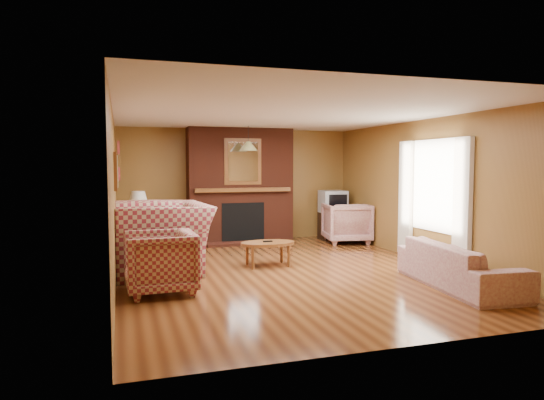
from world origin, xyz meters
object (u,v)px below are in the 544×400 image
object	(u,v)px
plaid_armchair	(160,262)
crt_tv	(333,202)
coffee_table	(268,245)
tv_stand	(333,226)
plaid_loveseat	(160,237)
floral_armchair	(346,223)
floral_sofa	(459,265)
side_table	(139,237)
table_lamp	(138,206)
fireplace	(240,186)

from	to	relation	value
plaid_armchair	crt_tv	xyz separation A→B (m)	(4.00, 3.51, 0.42)
plaid_armchair	coffee_table	size ratio (longest dim) A/B	0.99
tv_stand	coffee_table	bearing A→B (deg)	-133.19
plaid_loveseat	floral_armchair	world-z (taller)	plaid_loveseat
floral_sofa	side_table	bearing A→B (deg)	50.44
floral_armchair	tv_stand	distance (m)	0.61
floral_sofa	tv_stand	distance (m)	4.39
table_lamp	tv_stand	world-z (taller)	table_lamp
floral_sofa	crt_tv	distance (m)	4.42
plaid_armchair	crt_tv	size ratio (longest dim) A/B	1.55
fireplace	crt_tv	world-z (taller)	fireplace
floral_sofa	side_table	size ratio (longest dim) A/B	3.81
plaid_loveseat	plaid_armchair	bearing A→B (deg)	-8.69
plaid_loveseat	crt_tv	size ratio (longest dim) A/B	2.86
fireplace	coffee_table	xyz separation A→B (m)	(-0.16, -2.52, -0.84)
plaid_loveseat	crt_tv	distance (m)	4.47
floral_sofa	side_table	distance (m)	5.68
plaid_loveseat	floral_sofa	world-z (taller)	plaid_loveseat
floral_sofa	table_lamp	size ratio (longest dim) A/B	3.32
plaid_loveseat	tv_stand	distance (m)	4.47
crt_tv	floral_sofa	bearing A→B (deg)	-91.96
side_table	plaid_armchair	bearing A→B (deg)	-87.29
fireplace	tv_stand	size ratio (longest dim) A/B	4.16
coffee_table	table_lamp	world-z (taller)	table_lamp
side_table	coffee_table	bearing A→B (deg)	-45.66
plaid_loveseat	coffee_table	bearing A→B (deg)	80.06
plaid_loveseat	floral_sofa	size ratio (longest dim) A/B	0.80
fireplace	table_lamp	distance (m)	2.19
floral_armchair	coffee_table	bearing A→B (deg)	48.62
plaid_loveseat	plaid_armchair	xyz separation A→B (m)	(-0.10, -1.34, -0.13)
floral_sofa	coffee_table	size ratio (longest dim) A/B	2.28
plaid_loveseat	floral_armchair	bearing A→B (deg)	107.42
fireplace	floral_sofa	world-z (taller)	fireplace
plaid_loveseat	floral_armchair	size ratio (longest dim) A/B	1.75
fireplace	side_table	xyz separation A→B (m)	(-2.10, -0.53, -0.92)
plaid_loveseat	plaid_armchair	distance (m)	1.35
floral_sofa	floral_armchair	world-z (taller)	floral_armchair
plaid_loveseat	floral_sofa	xyz separation A→B (m)	(3.75, -2.22, -0.23)
plaid_armchair	table_lamp	xyz separation A→B (m)	(-0.15, 3.17, 0.47)
floral_sofa	floral_armchair	size ratio (longest dim) A/B	2.20
plaid_loveseat	table_lamp	distance (m)	1.87
plaid_loveseat	crt_tv	bearing A→B (deg)	114.62
floral_sofa	crt_tv	size ratio (longest dim) A/B	3.58
plaid_armchair	floral_sofa	size ratio (longest dim) A/B	0.43
floral_armchair	table_lamp	size ratio (longest dim) A/B	1.51
fireplace	plaid_loveseat	bearing A→B (deg)	-128.13
tv_stand	side_table	bearing A→B (deg)	-174.94
plaid_armchair	side_table	distance (m)	3.17
plaid_loveseat	tv_stand	xyz separation A→B (m)	(3.90, 2.17, -0.24)
plaid_armchair	crt_tv	distance (m)	5.34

